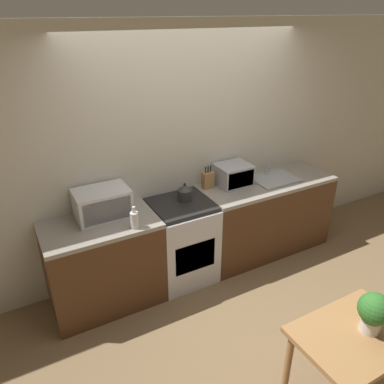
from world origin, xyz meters
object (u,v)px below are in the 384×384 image
(kettle, at_px, (185,192))
(dining_table, at_px, (353,346))
(toaster_oven, at_px, (233,175))
(stove_range, at_px, (182,241))
(microwave, at_px, (102,203))
(bottle, at_px, (134,220))

(kettle, xyz_separation_m, dining_table, (0.25, -1.97, -0.37))
(toaster_oven, bearing_deg, stove_range, -169.83)
(kettle, height_order, microwave, microwave)
(stove_range, bearing_deg, microwave, 171.39)
(kettle, relative_size, microwave, 0.36)
(bottle, bearing_deg, microwave, 119.19)
(stove_range, height_order, toaster_oven, toaster_oven)
(microwave, height_order, bottle, microwave)
(microwave, height_order, toaster_oven, microwave)
(dining_table, bearing_deg, bottle, 118.04)
(bottle, relative_size, dining_table, 0.26)
(kettle, bearing_deg, bottle, -156.80)
(bottle, bearing_deg, dining_table, -61.96)
(kettle, height_order, dining_table, kettle)
(stove_range, distance_m, microwave, 0.97)
(toaster_oven, relative_size, dining_table, 0.46)
(kettle, xyz_separation_m, bottle, (-0.65, -0.28, 0.00))
(microwave, distance_m, dining_table, 2.34)
(stove_range, xyz_separation_m, microwave, (-0.76, 0.12, 0.59))
(stove_range, height_order, dining_table, stove_range)
(kettle, distance_m, bottle, 0.71)
(bottle, xyz_separation_m, toaster_oven, (1.29, 0.35, 0.03))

